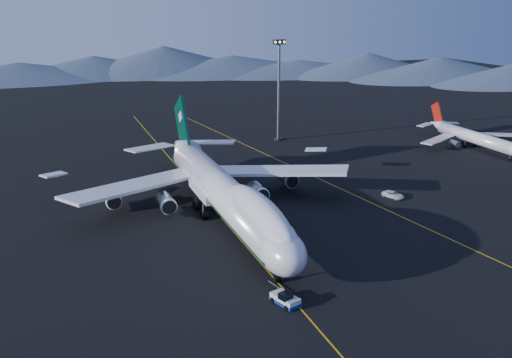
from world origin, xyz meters
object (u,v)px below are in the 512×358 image
object	(u,v)px
second_jet	(472,137)
service_van	(393,195)
boeing_747	(224,192)
pushback_tug	(285,300)
floodlight_mast	(279,90)

from	to	relation	value
second_jet	service_van	size ratio (longest dim) A/B	7.73
boeing_747	service_van	distance (m)	37.93
boeing_747	pushback_tug	xyz separation A→B (m)	(-1.42, -32.74, -5.21)
pushback_tug	boeing_747	bearing A→B (deg)	68.77
floodlight_mast	boeing_747	bearing A→B (deg)	-121.33
second_jet	service_van	distance (m)	53.98
floodlight_mast	service_van	bearing A→B (deg)	-87.43
second_jet	floodlight_mast	size ratio (longest dim) A/B	1.27
service_van	boeing_747	bearing A→B (deg)	159.12
boeing_747	floodlight_mast	xyz separation A→B (m)	(35.00, 57.50, 9.09)
pushback_tug	floodlight_mast	size ratio (longest dim) A/B	0.17
boeing_747	service_van	world-z (taller)	boeing_747
boeing_747	second_jet	bearing A→B (deg)	19.65
second_jet	floodlight_mast	world-z (taller)	floodlight_mast
second_jet	service_van	bearing A→B (deg)	-128.07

